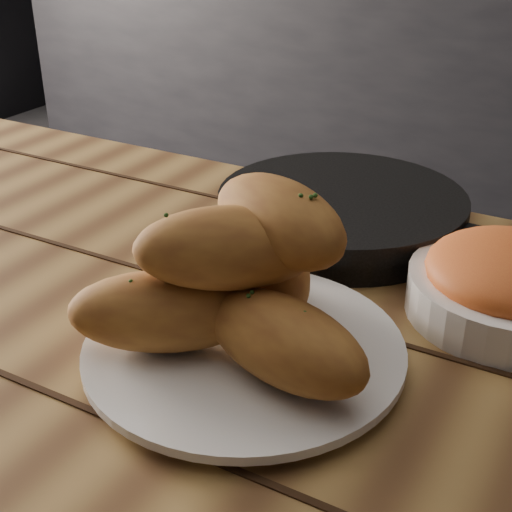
{
  "coord_description": "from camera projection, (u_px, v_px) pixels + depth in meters",
  "views": [
    {
      "loc": [
        0.98,
        -0.91,
        1.1
      ],
      "look_at": [
        0.74,
        -0.46,
        0.84
      ],
      "focal_mm": 50.0,
      "sensor_mm": 36.0,
      "label": 1
    }
  ],
  "objects": [
    {
      "name": "plate",
      "position": [
        244.0,
        351.0,
        0.59
      ],
      "size": [
        0.27,
        0.27,
        0.02
      ],
      "color": "white",
      "rests_on": "table"
    },
    {
      "name": "skillet",
      "position": [
        343.0,
        211.0,
        0.81
      ],
      "size": [
        0.42,
        0.28,
        0.05
      ],
      "color": "black",
      "rests_on": "table"
    },
    {
      "name": "bowl",
      "position": [
        512.0,
        284.0,
        0.65
      ],
      "size": [
        0.19,
        0.19,
        0.07
      ],
      "color": "white",
      "rests_on": "table"
    },
    {
      "name": "counter",
      "position": [
        364.0,
        77.0,
        2.75
      ],
      "size": [
        2.8,
        0.6,
        0.9
      ],
      "primitive_type": "cube",
      "color": "black",
      "rests_on": "ground"
    },
    {
      "name": "table",
      "position": [
        211.0,
        452.0,
        0.65
      ],
      "size": [
        1.46,
        0.83,
        0.75
      ],
      "color": "olive",
      "rests_on": "ground"
    },
    {
      "name": "bread_rolls",
      "position": [
        244.0,
        280.0,
        0.57
      ],
      "size": [
        0.27,
        0.24,
        0.14
      ],
      "color": "#B27731",
      "rests_on": "plate"
    },
    {
      "name": "floor",
      "position": [
        75.0,
        426.0,
        1.64
      ],
      "size": [
        4.0,
        4.0,
        0.0
      ],
      "primitive_type": "plane",
      "color": "#38383A",
      "rests_on": "ground"
    }
  ]
}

